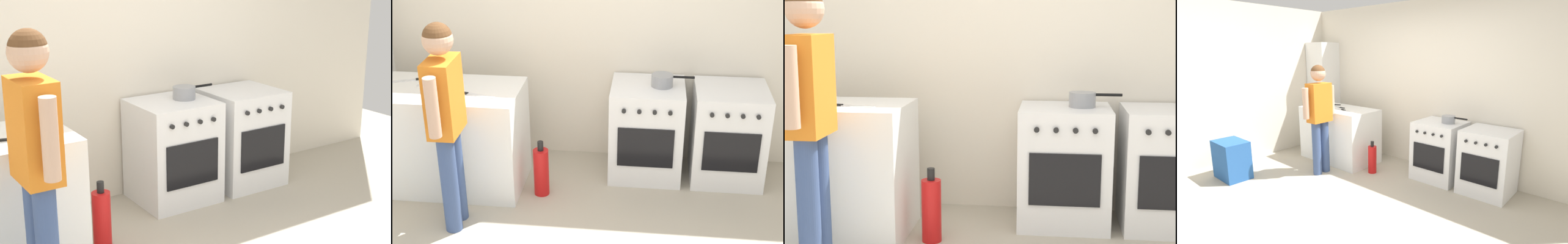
{
  "view_description": "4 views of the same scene",
  "coord_description": "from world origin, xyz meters",
  "views": [
    {
      "loc": [
        -2.07,
        -2.45,
        2.02
      ],
      "look_at": [
        -0.06,
        0.61,
        0.97
      ],
      "focal_mm": 55.0,
      "sensor_mm": 36.0,
      "label": 1
    },
    {
      "loc": [
        0.37,
        -3.25,
        2.76
      ],
      "look_at": [
        -0.1,
        0.88,
        0.81
      ],
      "focal_mm": 55.0,
      "sensor_mm": 36.0,
      "label": 2
    },
    {
      "loc": [
        0.26,
        -2.62,
        1.47
      ],
      "look_at": [
        -0.17,
        0.93,
        0.84
      ],
      "focal_mm": 55.0,
      "sensor_mm": 36.0,
      "label": 3
    },
    {
      "loc": [
        2.39,
        -2.23,
        1.81
      ],
      "look_at": [
        -0.28,
        0.83,
        0.88
      ],
      "focal_mm": 28.0,
      "sensor_mm": 36.0,
      "label": 4
    }
  ],
  "objects": [
    {
      "name": "knife_carving",
      "position": [
        -1.4,
        1.23,
        0.9
      ],
      "size": [
        0.33,
        0.04,
        0.01
      ],
      "color": "silver",
      "rests_on": "counter_unit"
    },
    {
      "name": "knife_bread",
      "position": [
        -1.05,
        1.09,
        0.9
      ],
      "size": [
        0.35,
        0.12,
        0.01
      ],
      "color": "silver",
      "rests_on": "counter_unit"
    },
    {
      "name": "oven_left",
      "position": [
        0.35,
        1.58,
        0.43
      ],
      "size": [
        0.63,
        0.62,
        0.85
      ],
      "color": "white",
      "rests_on": "ground"
    },
    {
      "name": "knife_chef",
      "position": [
        -1.67,
        1.35,
        0.9
      ],
      "size": [
        0.3,
        0.15,
        0.01
      ],
      "color": "silver",
      "rests_on": "counter_unit"
    },
    {
      "name": "fire_extinguisher",
      "position": [
        -0.52,
        1.1,
        0.22
      ],
      "size": [
        0.13,
        0.13,
        0.5
      ],
      "color": "red",
      "rests_on": "ground"
    },
    {
      "name": "oven_right",
      "position": [
        1.06,
        1.58,
        0.43
      ],
      "size": [
        0.62,
        0.62,
        0.85
      ],
      "color": "white",
      "rests_on": "ground"
    },
    {
      "name": "pot",
      "position": [
        0.47,
        1.58,
        0.9
      ],
      "size": [
        0.37,
        0.19,
        0.1
      ],
      "color": "gray",
      "rests_on": "oven_left"
    },
    {
      "name": "back_wall",
      "position": [
        0.0,
        1.95,
        1.3
      ],
      "size": [
        6.0,
        0.1,
        2.6
      ],
      "primitive_type": "cube",
      "color": "silver",
      "rests_on": "ground"
    },
    {
      "name": "person",
      "position": [
        -1.11,
        0.59,
        0.98
      ],
      "size": [
        0.22,
        0.57,
        1.64
      ],
      "color": "#384C7A",
      "rests_on": "ground"
    },
    {
      "name": "counter_unit",
      "position": [
        -1.35,
        1.2,
        0.45
      ],
      "size": [
        1.3,
        0.7,
        0.9
      ],
      "primitive_type": "cube",
      "color": "white",
      "rests_on": "ground"
    }
  ]
}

